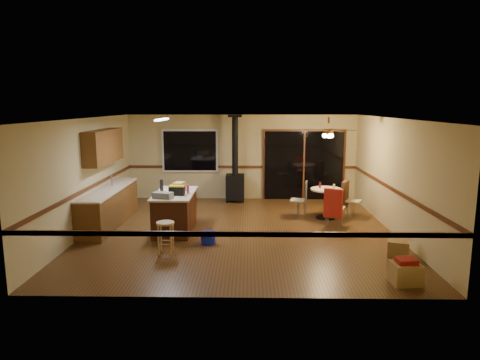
{
  "coord_description": "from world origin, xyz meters",
  "views": [
    {
      "loc": [
        0.19,
        -9.59,
        2.9
      ],
      "look_at": [
        0.0,
        0.3,
        1.15
      ],
      "focal_mm": 32.0,
      "sensor_mm": 36.0,
      "label": 1
    }
  ],
  "objects_px": {
    "bar_stool": "(166,238)",
    "dining_table": "(326,198)",
    "toolbox_black": "(177,191)",
    "chair_left": "(303,195)",
    "box_corner_a": "(405,273)",
    "wood_stove": "(235,178)",
    "toolbox_grey": "(163,195)",
    "box_corner_b": "(398,248)",
    "kitchen_island": "(175,212)",
    "box_under_window": "(186,195)",
    "blue_bucket": "(208,238)",
    "chair_near": "(333,203)",
    "chair_right": "(346,195)"
  },
  "relations": [
    {
      "from": "box_under_window",
      "to": "box_corner_a",
      "type": "distance_m",
      "value": 7.51
    },
    {
      "from": "toolbox_black",
      "to": "bar_stool",
      "type": "relative_size",
      "value": 0.54
    },
    {
      "from": "box_corner_a",
      "to": "dining_table",
      "type": "bearing_deg",
      "value": 98.03
    },
    {
      "from": "kitchen_island",
      "to": "blue_bucket",
      "type": "distance_m",
      "value": 1.32
    },
    {
      "from": "blue_bucket",
      "to": "bar_stool",
      "type": "bearing_deg",
      "value": -142.39
    },
    {
      "from": "bar_stool",
      "to": "box_corner_a",
      "type": "distance_m",
      "value": 4.42
    },
    {
      "from": "toolbox_black",
      "to": "dining_table",
      "type": "bearing_deg",
      "value": 21.43
    },
    {
      "from": "blue_bucket",
      "to": "dining_table",
      "type": "distance_m",
      "value": 3.57
    },
    {
      "from": "wood_stove",
      "to": "toolbox_grey",
      "type": "bearing_deg",
      "value": -111.87
    },
    {
      "from": "kitchen_island",
      "to": "chair_left",
      "type": "relative_size",
      "value": 3.26
    },
    {
      "from": "dining_table",
      "to": "blue_bucket",
      "type": "bearing_deg",
      "value": -143.33
    },
    {
      "from": "toolbox_grey",
      "to": "blue_bucket",
      "type": "relative_size",
      "value": 1.35
    },
    {
      "from": "chair_right",
      "to": "toolbox_black",
      "type": "bearing_deg",
      "value": -159.54
    },
    {
      "from": "toolbox_grey",
      "to": "dining_table",
      "type": "xyz_separation_m",
      "value": [
        3.85,
        1.75,
        -0.44
      ]
    },
    {
      "from": "box_corner_b",
      "to": "toolbox_black",
      "type": "bearing_deg",
      "value": 162.88
    },
    {
      "from": "chair_right",
      "to": "chair_near",
      "type": "bearing_deg",
      "value": -117.52
    },
    {
      "from": "chair_left",
      "to": "box_corner_b",
      "type": "distance_m",
      "value": 3.27
    },
    {
      "from": "toolbox_grey",
      "to": "dining_table",
      "type": "relative_size",
      "value": 0.51
    },
    {
      "from": "kitchen_island",
      "to": "wood_stove",
      "type": "xyz_separation_m",
      "value": [
        1.3,
        3.05,
        0.28
      ]
    },
    {
      "from": "chair_left",
      "to": "box_corner_a",
      "type": "bearing_deg",
      "value": -74.28
    },
    {
      "from": "chair_right",
      "to": "box_corner_a",
      "type": "distance_m",
      "value": 4.24
    },
    {
      "from": "toolbox_black",
      "to": "box_corner_a",
      "type": "relative_size",
      "value": 0.75
    },
    {
      "from": "toolbox_grey",
      "to": "box_under_window",
      "type": "bearing_deg",
      "value": 90.89
    },
    {
      "from": "box_under_window",
      "to": "box_corner_a",
      "type": "height_order",
      "value": "box_under_window"
    },
    {
      "from": "chair_near",
      "to": "box_under_window",
      "type": "relative_size",
      "value": 1.5
    },
    {
      "from": "toolbox_black",
      "to": "box_under_window",
      "type": "xyz_separation_m",
      "value": [
        -0.31,
        3.34,
        -0.81
      ]
    },
    {
      "from": "kitchen_island",
      "to": "box_corner_a",
      "type": "relative_size",
      "value": 3.66
    },
    {
      "from": "toolbox_black",
      "to": "bar_stool",
      "type": "height_order",
      "value": "toolbox_black"
    },
    {
      "from": "chair_left",
      "to": "wood_stove",
      "type": "bearing_deg",
      "value": 134.96
    },
    {
      "from": "bar_stool",
      "to": "box_corner_b",
      "type": "xyz_separation_m",
      "value": [
        4.53,
        -0.08,
        -0.16
      ]
    },
    {
      "from": "toolbox_black",
      "to": "wood_stove",
      "type": "bearing_deg",
      "value": 69.91
    },
    {
      "from": "wood_stove",
      "to": "box_corner_b",
      "type": "relative_size",
      "value": 6.51
    },
    {
      "from": "chair_left",
      "to": "box_under_window",
      "type": "height_order",
      "value": "chair_left"
    },
    {
      "from": "wood_stove",
      "to": "box_corner_b",
      "type": "xyz_separation_m",
      "value": [
        3.3,
        -4.68,
        -0.57
      ]
    },
    {
      "from": "toolbox_grey",
      "to": "dining_table",
      "type": "distance_m",
      "value": 4.26
    },
    {
      "from": "kitchen_island",
      "to": "box_under_window",
      "type": "height_order",
      "value": "kitchen_island"
    },
    {
      "from": "kitchen_island",
      "to": "box_corner_a",
      "type": "height_order",
      "value": "kitchen_island"
    },
    {
      "from": "wood_stove",
      "to": "kitchen_island",
      "type": "bearing_deg",
      "value": -113.09
    },
    {
      "from": "bar_stool",
      "to": "chair_near",
      "type": "height_order",
      "value": "chair_near"
    },
    {
      "from": "dining_table",
      "to": "box_corner_a",
      "type": "distance_m",
      "value": 4.15
    },
    {
      "from": "kitchen_island",
      "to": "bar_stool",
      "type": "height_order",
      "value": "kitchen_island"
    },
    {
      "from": "toolbox_black",
      "to": "dining_table",
      "type": "distance_m",
      "value": 3.9
    },
    {
      "from": "chair_near",
      "to": "chair_left",
      "type": "bearing_deg",
      "value": 123.17
    },
    {
      "from": "chair_right",
      "to": "kitchen_island",
      "type": "bearing_deg",
      "value": -162.93
    },
    {
      "from": "bar_stool",
      "to": "dining_table",
      "type": "distance_m",
      "value": 4.54
    },
    {
      "from": "chair_left",
      "to": "blue_bucket",
      "type": "bearing_deg",
      "value": -135.67
    },
    {
      "from": "dining_table",
      "to": "toolbox_grey",
      "type": "bearing_deg",
      "value": -155.58
    },
    {
      "from": "blue_bucket",
      "to": "box_corner_b",
      "type": "height_order",
      "value": "box_corner_b"
    },
    {
      "from": "box_under_window",
      "to": "box_corner_b",
      "type": "distance_m",
      "value": 6.75
    },
    {
      "from": "wood_stove",
      "to": "box_corner_a",
      "type": "distance_m",
      "value": 6.7
    }
  ]
}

